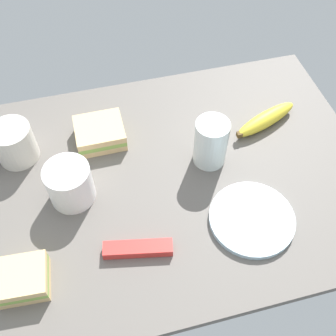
% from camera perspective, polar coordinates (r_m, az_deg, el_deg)
% --- Properties ---
extents(tabletop, '(0.90, 0.64, 0.02)m').
position_cam_1_polar(tabletop, '(0.91, 0.00, -1.51)').
color(tabletop, '#5B5651').
rests_on(tabletop, ground).
extents(plate_of_food, '(0.17, 0.17, 0.01)m').
position_cam_1_polar(plate_of_food, '(0.85, 11.60, -6.95)').
color(plate_of_food, silver).
rests_on(plate_of_food, tabletop).
extents(coffee_mug_black, '(0.12, 0.09, 0.09)m').
position_cam_1_polar(coffee_mug_black, '(0.96, -20.70, 3.29)').
color(coffee_mug_black, silver).
rests_on(coffee_mug_black, tabletop).
extents(coffee_mug_milky, '(0.09, 0.12, 0.09)m').
position_cam_1_polar(coffee_mug_milky, '(0.85, -13.52, -2.27)').
color(coffee_mug_milky, white).
rests_on(coffee_mug_milky, tabletop).
extents(sandwich_main, '(0.10, 0.09, 0.04)m').
position_cam_1_polar(sandwich_main, '(0.80, -19.59, -14.40)').
color(sandwich_main, '#DBB77A').
rests_on(sandwich_main, tabletop).
extents(sandwich_side, '(0.11, 0.10, 0.04)m').
position_cam_1_polar(sandwich_side, '(0.96, -9.47, 4.83)').
color(sandwich_side, '#DBB77A').
rests_on(sandwich_side, tabletop).
extents(glass_of_milk, '(0.07, 0.07, 0.11)m').
position_cam_1_polar(glass_of_milk, '(0.89, 5.97, 3.38)').
color(glass_of_milk, silver).
rests_on(glass_of_milk, tabletop).
extents(banana, '(0.18, 0.10, 0.04)m').
position_cam_1_polar(banana, '(1.01, 13.49, 6.62)').
color(banana, yellow).
rests_on(banana, tabletop).
extents(snack_bar, '(0.14, 0.06, 0.02)m').
position_cam_1_polar(snack_bar, '(0.80, -4.21, -11.15)').
color(snack_bar, red).
rests_on(snack_bar, tabletop).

